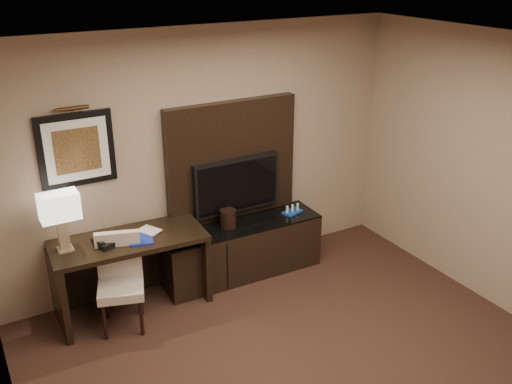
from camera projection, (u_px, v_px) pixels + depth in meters
ceiling at (368, 66)px, 3.49m from camera, size 4.50×5.00×0.01m
wall_back at (204, 156)px, 6.01m from camera, size 4.50×0.01×2.70m
wall_left at (15, 365)px, 2.99m from camera, size 0.01×5.00×2.70m
desk at (132, 274)px, 5.66m from camera, size 1.51×0.72×0.79m
credenza at (241, 249)px, 6.31m from camera, size 1.80×0.54×0.62m
tv_wall_panel at (232, 160)px, 6.13m from camera, size 1.50×0.12×1.30m
tv at (237, 185)px, 6.15m from camera, size 1.00×0.08×0.60m
artwork at (76, 150)px, 5.29m from camera, size 0.70×0.04×0.70m
picture_light at (72, 108)px, 5.10m from camera, size 0.04×0.04×0.30m
desk_chair at (121, 288)px, 5.35m from camera, size 0.55×0.59×0.87m
table_lamp at (61, 222)px, 5.18m from camera, size 0.37×0.24×0.57m
desk_phone at (107, 241)px, 5.35m from camera, size 0.24×0.23×0.10m
blue_folder at (141, 238)px, 5.49m from camera, size 0.28×0.33×0.02m
book at (143, 225)px, 5.53m from camera, size 0.15×0.09×0.22m
ice_bucket at (228, 218)px, 6.10m from camera, size 0.18×0.18×0.19m
minibar_tray at (292, 210)px, 6.44m from camera, size 0.26×0.19×0.08m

